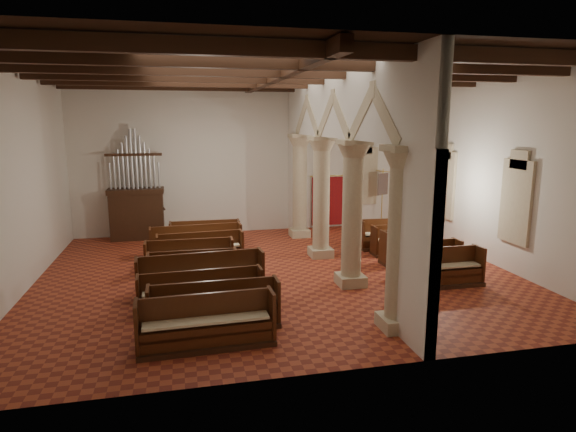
{
  "coord_description": "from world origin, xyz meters",
  "views": [
    {
      "loc": [
        -2.75,
        -13.79,
        4.55
      ],
      "look_at": [
        0.43,
        0.5,
        1.66
      ],
      "focal_mm": 30.0,
      "sensor_mm": 36.0,
      "label": 1
    }
  ],
  "objects_px": {
    "lectern": "(159,225)",
    "nave_pew_0": "(207,330)",
    "aisle_pew_0": "(445,273)",
    "pipe_organ": "(137,204)",
    "processional_banner": "(382,210)"
  },
  "relations": [
    {
      "from": "lectern",
      "to": "nave_pew_0",
      "type": "bearing_deg",
      "value": -76.15
    },
    {
      "from": "aisle_pew_0",
      "to": "nave_pew_0",
      "type": "bearing_deg",
      "value": -161.24
    },
    {
      "from": "pipe_organ",
      "to": "processional_banner",
      "type": "relative_size",
      "value": 1.7
    },
    {
      "from": "pipe_organ",
      "to": "lectern",
      "type": "xyz_separation_m",
      "value": [
        0.81,
        -0.01,
        -0.84
      ]
    },
    {
      "from": "lectern",
      "to": "aisle_pew_0",
      "type": "relative_size",
      "value": 0.6
    },
    {
      "from": "pipe_organ",
      "to": "nave_pew_0",
      "type": "distance_m",
      "value": 10.24
    },
    {
      "from": "pipe_organ",
      "to": "lectern",
      "type": "bearing_deg",
      "value": -0.82
    },
    {
      "from": "lectern",
      "to": "aisle_pew_0",
      "type": "height_order",
      "value": "lectern"
    },
    {
      "from": "nave_pew_0",
      "to": "aisle_pew_0",
      "type": "bearing_deg",
      "value": 17.05
    },
    {
      "from": "pipe_organ",
      "to": "lectern",
      "type": "relative_size",
      "value": 3.43
    },
    {
      "from": "nave_pew_0",
      "to": "aisle_pew_0",
      "type": "height_order",
      "value": "nave_pew_0"
    },
    {
      "from": "pipe_organ",
      "to": "processional_banner",
      "type": "height_order",
      "value": "pipe_organ"
    },
    {
      "from": "processional_banner",
      "to": "aisle_pew_0",
      "type": "height_order",
      "value": "processional_banner"
    },
    {
      "from": "lectern",
      "to": "processional_banner",
      "type": "relative_size",
      "value": 0.49
    },
    {
      "from": "nave_pew_0",
      "to": "lectern",
      "type": "bearing_deg",
      "value": 95.4
    }
  ]
}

